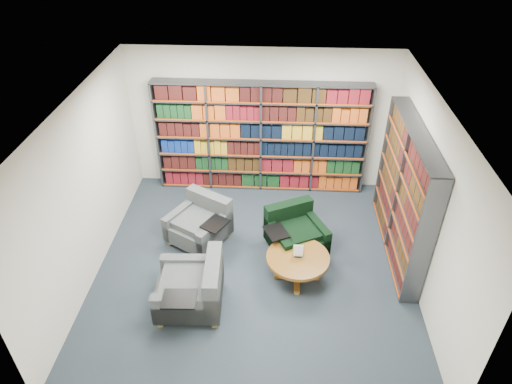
# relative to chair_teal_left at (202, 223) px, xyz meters

# --- Properties ---
(room_shell) EXTENTS (5.02, 5.02, 2.82)m
(room_shell) POSITION_rel_chair_teal_left_xyz_m (0.94, -0.66, 1.08)
(room_shell) COLOR #1B2830
(room_shell) RESTS_ON ground
(bookshelf_back) EXTENTS (4.00, 0.28, 2.20)m
(bookshelf_back) POSITION_rel_chair_teal_left_xyz_m (0.94, 1.68, 0.78)
(bookshelf_back) COLOR #47494F
(bookshelf_back) RESTS_ON ground
(bookshelf_right) EXTENTS (0.28, 2.50, 2.20)m
(bookshelf_right) POSITION_rel_chair_teal_left_xyz_m (3.28, -0.06, 0.78)
(bookshelf_right) COLOR #47494F
(bookshelf_right) RESTS_ON ground
(chair_teal_left) EXTENTS (1.18, 1.18, 0.79)m
(chair_teal_left) POSITION_rel_chair_teal_left_xyz_m (0.00, 0.00, 0.00)
(chair_teal_left) COLOR #051D3F
(chair_teal_left) RESTS_ON ground
(chair_green_right) EXTENTS (1.13, 1.12, 0.76)m
(chair_green_right) POSITION_rel_chair_teal_left_xyz_m (1.59, -0.16, -0.01)
(chair_green_right) COLOR black
(chair_green_right) RESTS_ON ground
(chair_teal_front) EXTENTS (0.97, 1.11, 0.84)m
(chair_teal_front) POSITION_rel_chair_teal_left_xyz_m (0.15, -1.53, 0.02)
(chair_teal_front) COLOR #051D3F
(chair_teal_front) RESTS_ON ground
(coffee_table) EXTENTS (0.97, 0.97, 0.68)m
(coffee_table) POSITION_rel_chair_teal_left_xyz_m (1.63, -0.90, 0.05)
(coffee_table) COLOR brown
(coffee_table) RESTS_ON ground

